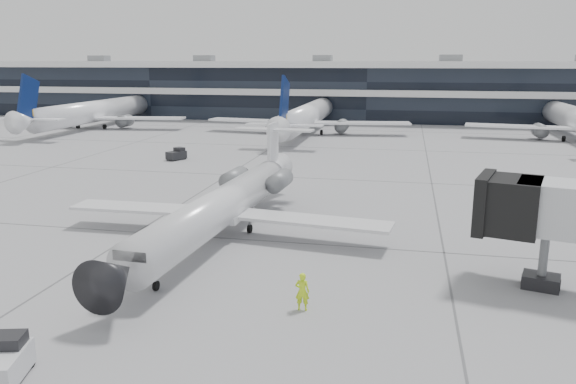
# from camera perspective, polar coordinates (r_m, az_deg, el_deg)

# --- Properties ---
(ground) EXTENTS (220.00, 220.00, 0.00)m
(ground) POSITION_cam_1_polar(r_m,az_deg,el_deg) (35.81, -0.66, -5.10)
(ground) COLOR gray
(ground) RESTS_ON ground
(terminal) EXTENTS (170.00, 22.00, 10.00)m
(terminal) POSITION_cam_1_polar(r_m,az_deg,el_deg) (115.58, 8.38, 9.95)
(terminal) COLOR black
(terminal) RESTS_ON ground
(bg_jet_left) EXTENTS (32.00, 40.00, 9.60)m
(bg_jet_left) POSITION_cam_1_polar(r_m,az_deg,el_deg) (103.21, -18.78, 6.23)
(bg_jet_left) COLOR white
(bg_jet_left) RESTS_ON ground
(bg_jet_center) EXTENTS (32.00, 40.00, 9.60)m
(bg_jet_center) POSITION_cam_1_polar(r_m,az_deg,el_deg) (90.22, 2.03, 6.02)
(bg_jet_center) COLOR white
(bg_jet_center) RESTS_ON ground
(regional_jet) EXTENTS (21.82, 27.24, 6.29)m
(regional_jet) POSITION_cam_1_polar(r_m,az_deg,el_deg) (36.71, -6.48, -1.23)
(regional_jet) COLOR silver
(regional_jet) RESTS_ON ground
(ramp_worker) EXTENTS (0.68, 0.46, 1.82)m
(ramp_worker) POSITION_cam_1_polar(r_m,az_deg,el_deg) (26.15, 1.46, -10.07)
(ramp_worker) COLOR #D0FF1A
(ramp_worker) RESTS_ON ground
(baggage_tug) EXTENTS (1.98, 2.67, 1.51)m
(baggage_tug) POSITION_cam_1_polar(r_m,az_deg,el_deg) (23.40, -26.92, -15.16)
(baggage_tug) COLOR silver
(baggage_tug) RESTS_ON ground
(traffic_cone) EXTENTS (0.48, 0.48, 0.54)m
(traffic_cone) POSITION_cam_1_polar(r_m,az_deg,el_deg) (41.26, -8.56, -2.40)
(traffic_cone) COLOR #F3340C
(traffic_cone) RESTS_ON ground
(far_tug) EXTENTS (2.10, 2.54, 1.40)m
(far_tug) POSITION_cam_1_polar(r_m,az_deg,el_deg) (66.63, -11.23, 3.77)
(far_tug) COLOR black
(far_tug) RESTS_ON ground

